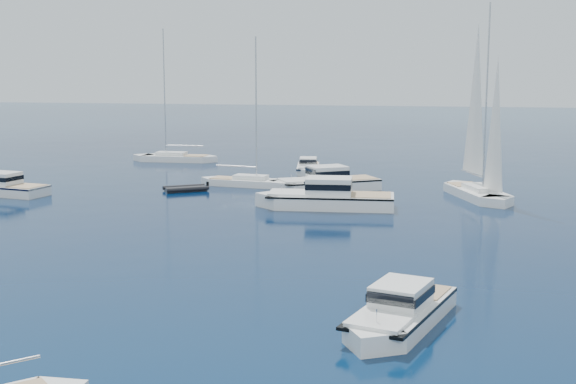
% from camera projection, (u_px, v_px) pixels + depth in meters
% --- Properties ---
extents(ground, '(400.00, 400.00, 0.00)m').
position_uv_depth(ground, '(214.00, 343.00, 31.72)').
color(ground, '#082B4F').
rests_on(ground, ground).
extents(motor_cruiser_near, '(5.29, 9.70, 2.44)m').
position_uv_depth(motor_cruiser_near, '(399.00, 326.00, 33.82)').
color(motor_cruiser_near, silver).
rests_on(motor_cruiser_near, ground).
extents(motor_cruiser_centre, '(12.24, 4.52, 3.15)m').
position_uv_depth(motor_cruiser_centre, '(326.00, 208.00, 62.27)').
color(motor_cruiser_centre, white).
rests_on(motor_cruiser_centre, ground).
extents(motor_cruiser_far_l, '(10.14, 4.80, 2.56)m').
position_uv_depth(motor_cruiser_far_l, '(1.00, 194.00, 68.88)').
color(motor_cruiser_far_l, silver).
rests_on(motor_cruiser_far_l, ground).
extents(motor_cruiser_distant, '(11.18, 8.66, 2.90)m').
position_uv_depth(motor_cruiser_distant, '(325.00, 191.00, 70.97)').
color(motor_cruiser_distant, silver).
rests_on(motor_cruiser_distant, ground).
extents(motor_cruiser_horizon, '(3.55, 8.07, 2.05)m').
position_uv_depth(motor_cruiser_horizon, '(308.00, 172.00, 83.24)').
color(motor_cruiser_horizon, white).
rests_on(motor_cruiser_horizon, ground).
extents(sailboat_centre, '(10.13, 3.77, 14.54)m').
position_uv_depth(sailboat_centre, '(247.00, 186.00, 73.84)').
color(sailboat_centre, white).
rests_on(sailboat_centre, ground).
extents(sailboat_sails_r, '(6.93, 11.92, 17.06)m').
position_uv_depth(sailboat_sails_r, '(477.00, 198.00, 66.99)').
color(sailboat_sails_r, white).
rests_on(sailboat_sails_r, ground).
extents(sailboat_far_l, '(11.11, 3.05, 16.27)m').
position_uv_depth(sailboat_far_l, '(175.00, 161.00, 93.12)').
color(sailboat_far_l, white).
rests_on(sailboat_far_l, ground).
extents(tender_grey_far, '(4.68, 4.13, 0.95)m').
position_uv_depth(tender_grey_far, '(186.00, 191.00, 70.75)').
color(tender_grey_far, black).
rests_on(tender_grey_far, ground).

